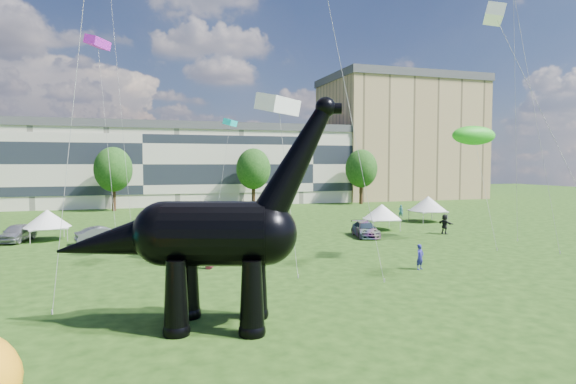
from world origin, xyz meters
name	(u,v)px	position (x,y,z in m)	size (l,w,h in m)	color
ground	(358,321)	(0.00, 0.00, 0.00)	(220.00, 220.00, 0.00)	#16330C
terrace_row	(143,167)	(-8.00, 62.00, 6.00)	(78.00, 11.00, 12.00)	beige
apartment_block	(399,141)	(40.00, 65.00, 11.00)	(28.00, 18.00, 22.00)	tan
tree_mid_left	(113,166)	(-12.00, 53.00, 6.29)	(5.20, 5.20, 9.44)	#382314
tree_mid_right	(253,166)	(8.00, 53.00, 6.29)	(5.20, 5.20, 9.44)	#382314
tree_far_right	(361,165)	(26.00, 53.00, 6.29)	(5.20, 5.20, 9.44)	#382314
dinosaur_sculpture	(205,238)	(-6.22, 1.31, 3.63)	(11.67, 5.29, 9.62)	black
car_silver	(17,233)	(-18.62, 27.31, 0.76)	(1.81, 4.49, 1.53)	#A9A9AE
car_grey	(103,235)	(-11.58, 24.16, 0.71)	(1.50, 4.31, 1.42)	slate
car_white	(247,225)	(1.12, 26.75, 0.74)	(2.44, 5.30, 1.47)	silver
car_dark	(365,230)	(10.78, 20.96, 0.66)	(1.86, 4.57, 1.33)	#595960
gazebo_near	(382,212)	(14.38, 24.57, 1.82)	(4.10, 4.10, 2.59)	white
gazebo_far	(428,204)	(22.73, 29.14, 2.04)	(4.27, 4.27, 2.91)	silver
gazebo_left	(47,219)	(-16.26, 27.34, 1.87)	(4.58, 4.58, 2.66)	silver
visitors	(238,245)	(-2.09, 15.02, 0.89)	(46.60, 44.10, 1.89)	#2D7135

